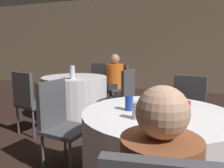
% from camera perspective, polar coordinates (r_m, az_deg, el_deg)
% --- Properties ---
extents(wall_back, '(16.00, 0.06, 2.80)m').
position_cam_1_polar(wall_back, '(6.65, 19.95, 10.08)').
color(wall_back, gray).
rests_on(wall_back, ground_plane).
extents(table_near, '(1.20, 1.20, 0.74)m').
position_cam_1_polar(table_near, '(1.92, 11.51, -17.89)').
color(table_near, silver).
rests_on(table_near, ground_plane).
extents(table_far, '(1.16, 1.16, 0.74)m').
position_cam_1_polar(table_far, '(4.04, -9.64, -3.31)').
color(table_far, silver).
rests_on(table_far, ground_plane).
extents(chair_near_north, '(0.47, 0.48, 0.92)m').
position_cam_1_polar(chair_near_north, '(2.78, 19.02, -5.80)').
color(chair_near_north, '#47474C').
rests_on(chair_near_north, ground_plane).
extents(chair_near_west, '(0.45, 0.45, 0.92)m').
position_cam_1_polar(chair_near_west, '(2.31, -13.69, -8.56)').
color(chair_near_west, '#47474C').
rests_on(chair_near_west, ground_plane).
extents(chair_far_north, '(0.41, 0.41, 0.92)m').
position_cam_1_polar(chair_far_north, '(4.88, -3.75, 1.00)').
color(chair_far_north, '#47474C').
rests_on(chair_far_north, ground_plane).
extents(chair_far_northeast, '(0.56, 0.56, 0.92)m').
position_cam_1_polar(chair_far_northeast, '(4.52, 1.66, 0.37)').
color(chair_far_northeast, '#47474C').
rests_on(chair_far_northeast, ground_plane).
extents(chair_far_east, '(0.47, 0.47, 0.92)m').
position_cam_1_polar(chair_far_east, '(3.45, 2.99, -2.41)').
color(chair_far_east, '#47474C').
rests_on(chair_far_east, ground_plane).
extents(chair_far_south, '(0.47, 0.47, 0.92)m').
position_cam_1_polar(chair_far_south, '(3.34, -21.00, -3.44)').
color(chair_far_south, '#47474C').
rests_on(chair_far_south, ground_plane).
extents(person_orange_shirt, '(0.47, 0.50, 1.13)m').
position_cam_1_polar(person_orange_shirt, '(4.42, 0.02, 0.70)').
color(person_orange_shirt, '#282828').
rests_on(person_orange_shirt, ground_plane).
extents(pizza_plate_near, '(0.20, 0.20, 0.02)m').
position_cam_1_polar(pizza_plate_near, '(1.79, 12.92, -6.89)').
color(pizza_plate_near, white).
rests_on(pizza_plate_near, table_near).
extents(soda_can_silver, '(0.07, 0.07, 0.12)m').
position_cam_1_polar(soda_can_silver, '(1.57, 6.47, -6.92)').
color(soda_can_silver, silver).
rests_on(soda_can_silver, table_near).
extents(soda_can_blue, '(0.07, 0.07, 0.12)m').
position_cam_1_polar(soda_can_blue, '(1.78, 4.47, -4.96)').
color(soda_can_blue, '#1E38A5').
rests_on(soda_can_blue, table_near).
extents(soda_can_red, '(0.07, 0.07, 0.12)m').
position_cam_1_polar(soda_can_red, '(1.68, 18.66, -6.31)').
color(soda_can_red, red).
rests_on(soda_can_red, table_near).
extents(bottle_far, '(0.09, 0.09, 0.22)m').
position_cam_1_polar(bottle_far, '(3.67, -10.36, 3.03)').
color(bottle_far, silver).
rests_on(bottle_far, table_far).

